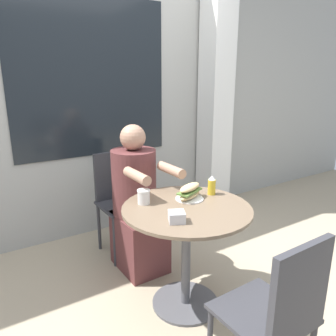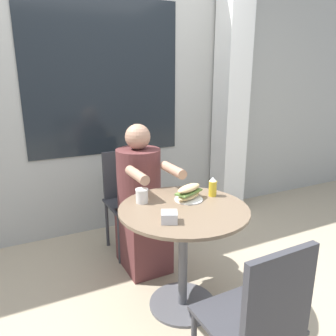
# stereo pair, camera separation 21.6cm
# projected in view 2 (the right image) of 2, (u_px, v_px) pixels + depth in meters

# --- Properties ---
(ground_plane) EXTENTS (8.00, 8.00, 0.00)m
(ground_plane) POSITION_uv_depth(u_px,v_px,m) (182.00, 304.00, 2.22)
(ground_plane) COLOR tan
(storefront_wall) EXTENTS (8.00, 0.09, 2.80)m
(storefront_wall) POSITION_uv_depth(u_px,v_px,m) (111.00, 86.00, 3.07)
(storefront_wall) COLOR #9E9E99
(storefront_wall) RESTS_ON ground_plane
(lattice_pillar) EXTENTS (0.28, 0.28, 2.40)m
(lattice_pillar) POSITION_uv_depth(u_px,v_px,m) (231.00, 105.00, 3.48)
(lattice_pillar) COLOR silver
(lattice_pillar) RESTS_ON ground_plane
(cafe_table) EXTENTS (0.81, 0.81, 0.71)m
(cafe_table) POSITION_uv_depth(u_px,v_px,m) (183.00, 234.00, 2.08)
(cafe_table) COLOR brown
(cafe_table) RESTS_ON ground_plane
(diner_chair) EXTENTS (0.39, 0.39, 0.87)m
(diner_chair) POSITION_uv_depth(u_px,v_px,m) (126.00, 191.00, 2.87)
(diner_chair) COLOR #333338
(diner_chair) RESTS_ON ground_plane
(seated_diner) EXTENTS (0.35, 0.62, 1.15)m
(seated_diner) POSITION_uv_depth(u_px,v_px,m) (141.00, 207.00, 2.58)
(seated_diner) COLOR brown
(seated_diner) RESTS_ON ground_plane
(empty_chair_across) EXTENTS (0.39, 0.39, 0.87)m
(empty_chair_across) POSITION_uv_depth(u_px,v_px,m) (261.00, 317.00, 1.37)
(empty_chair_across) COLOR #333338
(empty_chair_across) RESTS_ON ground_plane
(sandwich_on_plate) EXTENTS (0.23, 0.19, 0.10)m
(sandwich_on_plate) POSITION_uv_depth(u_px,v_px,m) (189.00, 193.00, 2.14)
(sandwich_on_plate) COLOR white
(sandwich_on_plate) RESTS_ON cafe_table
(drink_cup) EXTENTS (0.08, 0.08, 0.09)m
(drink_cup) POSITION_uv_depth(u_px,v_px,m) (142.00, 196.00, 2.10)
(drink_cup) COLOR silver
(drink_cup) RESTS_ON cafe_table
(napkin_box) EXTENTS (0.12, 0.12, 0.06)m
(napkin_box) POSITION_uv_depth(u_px,v_px,m) (169.00, 217.00, 1.82)
(napkin_box) COLOR silver
(napkin_box) RESTS_ON cafe_table
(condiment_bottle) EXTENTS (0.05, 0.05, 0.13)m
(condiment_bottle) POSITION_uv_depth(u_px,v_px,m) (213.00, 187.00, 2.21)
(condiment_bottle) COLOR gold
(condiment_bottle) RESTS_ON cafe_table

